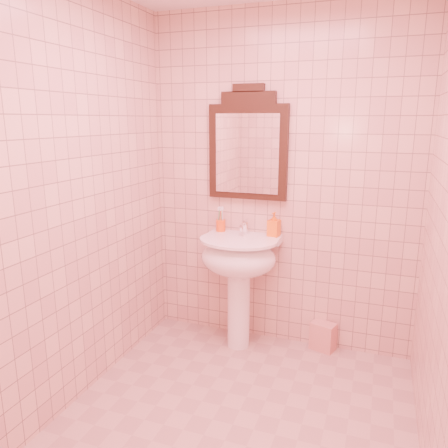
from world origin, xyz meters
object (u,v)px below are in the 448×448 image
at_px(toothbrush_cup, 221,225).
at_px(soap_dispenser, 274,224).
at_px(mirror, 248,147).
at_px(pedestal_sink, 239,265).
at_px(towel, 323,336).

xyz_separation_m(toothbrush_cup, soap_dispenser, (0.42, 0.00, 0.04)).
xyz_separation_m(mirror, soap_dispenser, (0.22, -0.04, -0.56)).
relative_size(mirror, soap_dispenser, 4.58).
height_order(pedestal_sink, soap_dispenser, soap_dispenser).
height_order(mirror, soap_dispenser, mirror).
distance_m(pedestal_sink, toothbrush_cup, 0.36).
bearing_deg(soap_dispenser, mirror, 178.92).
height_order(mirror, toothbrush_cup, mirror).
height_order(soap_dispenser, towel, soap_dispenser).
xyz_separation_m(pedestal_sink, mirror, (0.00, 0.20, 0.85)).
relative_size(pedestal_sink, towel, 4.03).
height_order(mirror, towel, mirror).
bearing_deg(mirror, toothbrush_cup, -168.65).
xyz_separation_m(toothbrush_cup, towel, (0.83, 0.01, -0.80)).
bearing_deg(soap_dispenser, pedestal_sink, -134.91).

